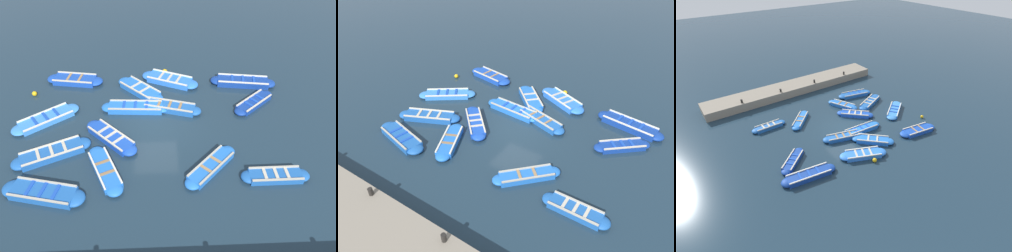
{
  "view_description": "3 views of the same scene",
  "coord_description": "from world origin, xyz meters",
  "views": [
    {
      "loc": [
        -13.21,
        -0.16,
        11.39
      ],
      "look_at": [
        -0.76,
        -0.67,
        0.54
      ],
      "focal_mm": 35.0,
      "sensor_mm": 36.0,
      "label": 1
    },
    {
      "loc": [
        -13.23,
        -7.91,
        11.2
      ],
      "look_at": [
        -0.66,
        0.34,
        0.41
      ],
      "focal_mm": 35.0,
      "sensor_mm": 36.0,
      "label": 2
    },
    {
      "loc": [
        15.74,
        -11.21,
        13.01
      ],
      "look_at": [
        0.13,
        0.02,
        0.31
      ],
      "focal_mm": 28.0,
      "sensor_mm": 36.0,
      "label": 3
    }
  ],
  "objects": [
    {
      "name": "ground_plane",
      "position": [
        0.0,
        0.0,
        0.0
      ],
      "size": [
        120.0,
        120.0,
        0.0
      ],
      "primitive_type": "plane",
      "color": "#1C303F"
    },
    {
      "name": "boat_end_of_row",
      "position": [
        0.52,
        5.82,
        0.15
      ],
      "size": [
        2.94,
        3.57,
        0.35
      ],
      "color": "#3884E0",
      "rests_on": "ground"
    },
    {
      "name": "bollard_mid_north",
      "position": [
        -8.4,
        -2.04,
        1.0
      ],
      "size": [
        0.2,
        0.2,
        0.35
      ],
      "primitive_type": "cylinder",
      "color": "black",
      "rests_on": "quay_wall"
    },
    {
      "name": "boat_broadside",
      "position": [
        4.25,
        4.93,
        0.17
      ],
      "size": [
        1.51,
        3.63,
        0.41
      ],
      "color": "#1947B7",
      "rests_on": "ground"
    },
    {
      "name": "boat_bow_out",
      "position": [
        -4.45,
        4.76,
        0.18
      ],
      "size": [
        1.71,
        3.82,
        0.41
      ],
      "color": "#1E59AD",
      "rests_on": "ground"
    },
    {
      "name": "boat_outer_right",
      "position": [
        3.03,
        0.85,
        0.17
      ],
      "size": [
        3.09,
        3.09,
        0.4
      ],
      "color": "blue",
      "rests_on": "ground"
    },
    {
      "name": "bollard_mid_south",
      "position": [
        -8.4,
        2.04,
        1.0
      ],
      "size": [
        0.2,
        0.2,
        0.35
      ],
      "primitive_type": "cylinder",
      "color": "black",
      "rests_on": "quay_wall"
    },
    {
      "name": "boat_stern_in",
      "position": [
        1.51,
        -5.65,
        0.15
      ],
      "size": [
        2.55,
        2.81,
        0.36
      ],
      "color": "navy",
      "rests_on": "ground"
    },
    {
      "name": "boat_tucked",
      "position": [
        4.01,
        -0.96,
        0.18
      ],
      "size": [
        2.36,
        3.73,
        0.42
      ],
      "color": "blue",
      "rests_on": "ground"
    },
    {
      "name": "buoy_yellow_far",
      "position": [
        5.02,
        -0.69,
        0.16
      ],
      "size": [
        0.32,
        0.32,
        0.32
      ],
      "primitive_type": "sphere",
      "color": "#EAB214",
      "rests_on": "ground"
    },
    {
      "name": "boat_mid_row",
      "position": [
        1.29,
        1.07,
        0.18
      ],
      "size": [
        1.04,
        3.82,
        0.41
      ],
      "color": "blue",
      "rests_on": "ground"
    },
    {
      "name": "boat_drifting",
      "position": [
        3.59,
        -5.44,
        0.19
      ],
      "size": [
        1.42,
        4.03,
        0.45
      ],
      "color": "navy",
      "rests_on": "ground"
    },
    {
      "name": "bollard_north",
      "position": [
        -8.4,
        -6.12,
        1.0
      ],
      "size": [
        0.2,
        0.2,
        0.35
      ],
      "primitive_type": "cylinder",
      "color": "black",
      "rests_on": "quay_wall"
    },
    {
      "name": "buoy_orange_near",
      "position": [
        2.92,
        7.08,
        0.14
      ],
      "size": [
        0.28,
        0.28,
        0.28
      ],
      "primitive_type": "sphere",
      "color": "#EAB214",
      "rests_on": "ground"
    },
    {
      "name": "bollard_south",
      "position": [
        -8.4,
        6.12,
        1.0
      ],
      "size": [
        0.2,
        0.2,
        0.35
      ],
      "primitive_type": "cylinder",
      "color": "black",
      "rests_on": "quay_wall"
    },
    {
      "name": "boat_outer_left",
      "position": [
        1.26,
        -0.84,
        0.17
      ],
      "size": [
        1.72,
        3.64,
        0.4
      ],
      "color": "#1E59AD",
      "rests_on": "ground"
    },
    {
      "name": "boat_near_quay",
      "position": [
        -3.23,
        -2.53,
        0.15
      ],
      "size": [
        2.9,
        2.86,
        0.36
      ],
      "color": "blue",
      "rests_on": "ground"
    },
    {
      "name": "boat_inner_gap",
      "position": [
        -2.1,
        4.92,
        0.18
      ],
      "size": [
        2.33,
        3.79,
        0.41
      ],
      "color": "#1E59AD",
      "rests_on": "ground"
    },
    {
      "name": "boat_alongside",
      "position": [
        -1.09,
        2.21,
        0.17
      ],
      "size": [
        3.0,
        3.02,
        0.4
      ],
      "color": "#1947B7",
      "rests_on": "ground"
    },
    {
      "name": "boat_far_corner",
      "position": [
        -3.9,
        -5.32,
        0.16
      ],
      "size": [
        0.81,
        3.09,
        0.37
      ],
      "color": "#1E59AD",
      "rests_on": "ground"
    },
    {
      "name": "boat_centre",
      "position": [
        -3.26,
        2.28,
        0.17
      ],
      "size": [
        3.28,
        2.05,
        0.4
      ],
      "color": "blue",
      "rests_on": "ground"
    },
    {
      "name": "quay_wall",
      "position": [
        -9.4,
        0.0,
        0.41
      ],
      "size": [
        2.72,
        19.29,
        0.83
      ],
      "color": "gray",
      "rests_on": "ground"
    }
  ]
}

